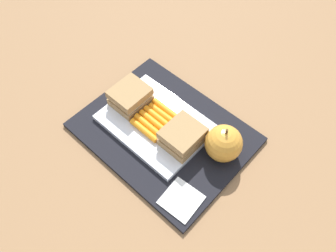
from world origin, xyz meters
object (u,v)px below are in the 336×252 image
sandwich_half_left (130,97)px  sandwich_half_right (182,136)px  apple (224,143)px  paper_napkin (181,200)px  carrot_sticks_bundle (155,120)px  food_tray (156,123)px

sandwich_half_left → sandwich_half_right: bearing=0.0°
apple → paper_napkin: (0.01, -0.14, -0.04)m
carrot_sticks_bundle → paper_napkin: (0.16, -0.09, -0.02)m
sandwich_half_left → apple: bearing=10.3°
sandwich_half_left → carrot_sticks_bundle: bearing=0.0°
sandwich_half_right → apple: apple is taller
food_tray → sandwich_half_right: size_ratio=2.88×
paper_napkin → sandwich_half_right: bearing=130.9°
food_tray → sandwich_half_left: bearing=180.0°
food_tray → carrot_sticks_bundle: carrot_sticks_bundle is taller
sandwich_half_left → carrot_sticks_bundle: sandwich_half_left is taller
sandwich_half_left → paper_napkin: (0.24, -0.09, -0.03)m
sandwich_half_left → paper_napkin: 0.26m
sandwich_half_right → carrot_sticks_bundle: size_ratio=0.92×
sandwich_half_right → carrot_sticks_bundle: sandwich_half_right is taller
carrot_sticks_bundle → sandwich_half_right: bearing=-0.0°
sandwich_half_right → food_tray: bearing=180.0°
food_tray → paper_napkin: (0.16, -0.09, -0.00)m
food_tray → apple: bearing=15.4°
sandwich_half_left → apple: (0.23, 0.04, 0.00)m
carrot_sticks_bundle → paper_napkin: size_ratio=1.24×
sandwich_half_right → carrot_sticks_bundle: (-0.08, 0.00, -0.02)m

